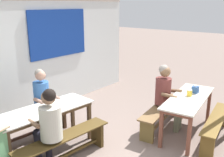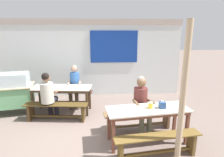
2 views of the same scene
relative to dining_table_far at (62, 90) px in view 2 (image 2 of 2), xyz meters
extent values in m
plane|color=#79675E|center=(0.78, -1.26, -0.67)|extent=(40.00, 40.00, 0.00)
cube|color=silver|center=(0.78, 1.54, 0.58)|extent=(6.46, 0.12, 2.51)
cube|color=navy|center=(1.60, 1.45, 1.10)|extent=(1.66, 0.03, 1.10)
cube|color=#B7A59A|center=(0.78, 1.56, 1.94)|extent=(6.46, 0.20, 0.20)
cube|color=silver|center=(0.00, 0.00, 0.07)|extent=(1.73, 0.79, 0.02)
cube|color=#4F3A25|center=(0.00, 0.00, 0.03)|extent=(1.65, 0.72, 0.06)
cube|color=#4F3A25|center=(0.78, 0.18, -0.34)|extent=(0.07, 0.07, 0.68)
cube|color=#4F3A25|center=(0.73, -0.33, -0.34)|extent=(0.07, 0.07, 0.68)
cube|color=#4F3A25|center=(-0.73, 0.33, -0.34)|extent=(0.07, 0.07, 0.68)
cube|color=#4F3A25|center=(-0.78, -0.18, -0.34)|extent=(0.07, 0.07, 0.68)
cube|color=beige|center=(2.07, -1.66, 0.07)|extent=(1.75, 0.81, 0.03)
cube|color=brown|center=(2.07, -1.66, 0.03)|extent=(1.67, 0.74, 0.06)
cube|color=brown|center=(2.80, -1.32, -0.34)|extent=(0.07, 0.07, 0.67)
cube|color=brown|center=(2.86, -1.80, -0.34)|extent=(0.07, 0.07, 0.67)
cube|color=brown|center=(1.28, -1.52, -0.34)|extent=(0.07, 0.07, 0.67)
cube|color=brown|center=(1.34, -2.00, -0.34)|extent=(0.07, 0.07, 0.67)
cube|color=#553226|center=(0.05, 0.52, -0.23)|extent=(1.63, 0.44, 0.02)
cube|color=#503622|center=(0.73, 0.46, -0.46)|extent=(0.08, 0.24, 0.43)
cube|color=brown|center=(-0.63, 0.59, -0.46)|extent=(0.08, 0.24, 0.43)
cube|color=#553226|center=(0.05, 0.52, -0.56)|extent=(1.32, 0.17, 0.04)
cube|color=#4C3919|center=(-0.05, -0.52, -0.23)|extent=(1.67, 0.48, 0.02)
cube|color=#4D391A|center=(0.65, -0.59, -0.46)|extent=(0.09, 0.27, 0.43)
cube|color=#51391F|center=(-0.75, -0.45, -0.46)|extent=(0.09, 0.27, 0.43)
cube|color=#4C3919|center=(-0.05, -0.52, -0.56)|extent=(1.37, 0.18, 0.04)
cube|color=brown|center=(2.00, -1.14, -0.23)|extent=(1.69, 0.52, 0.03)
cube|color=brown|center=(2.71, -1.05, -0.46)|extent=(0.09, 0.27, 0.43)
cube|color=brown|center=(1.30, -1.23, -0.46)|extent=(0.09, 0.27, 0.43)
cube|color=brown|center=(2.00, -1.14, -0.57)|extent=(1.38, 0.22, 0.04)
cube|color=brown|center=(2.14, -2.18, -0.23)|extent=(1.65, 0.46, 0.02)
cube|color=brown|center=(2.82, -2.09, -0.46)|extent=(0.09, 0.22, 0.43)
cube|color=brown|center=(1.45, -2.27, -0.46)|extent=(0.09, 0.22, 0.43)
cube|color=brown|center=(2.14, -2.18, -0.56)|extent=(1.34, 0.21, 0.04)
cube|color=#64A36E|center=(-1.54, -0.02, -0.16)|extent=(1.47, 0.90, 0.56)
cube|color=silver|center=(-1.54, -0.02, 0.31)|extent=(1.33, 0.81, 0.37)
cube|color=tan|center=(-1.54, -0.02, 0.13)|extent=(1.57, 0.99, 0.02)
cylinder|color=#333333|center=(-0.92, 0.10, -0.56)|extent=(0.05, 0.05, 0.23)
cylinder|color=#3F3F3F|center=(-0.69, 0.14, 0.01)|extent=(0.16, 0.65, 0.04)
cylinder|color=#4A3E2B|center=(0.22, 0.16, -0.45)|extent=(0.11, 0.11, 0.45)
cylinder|color=#4A3E2B|center=(0.40, 0.16, -0.45)|extent=(0.11, 0.11, 0.45)
cylinder|color=#4A3E2B|center=(0.22, 0.33, -0.17)|extent=(0.14, 0.38, 0.13)
cylinder|color=#4A3E2B|center=(0.40, 0.33, -0.17)|extent=(0.14, 0.38, 0.13)
cylinder|color=#315FA1|center=(0.32, 0.50, 0.10)|extent=(0.29, 0.29, 0.56)
sphere|color=#A67A66|center=(0.32, 0.48, 0.51)|extent=(0.19, 0.19, 0.19)
sphere|color=gray|center=(0.32, 0.51, 0.54)|extent=(0.18, 0.18, 0.18)
cylinder|color=#A67A66|center=(0.15, 0.32, 0.09)|extent=(0.08, 0.30, 0.08)
cylinder|color=#A67A66|center=(0.47, 0.31, 0.09)|extent=(0.08, 0.31, 0.11)
cylinder|color=#63684F|center=(2.00, -1.48, -0.45)|extent=(0.11, 0.11, 0.45)
cylinder|color=#63684F|center=(2.17, -1.46, -0.45)|extent=(0.11, 0.11, 0.45)
cylinder|color=#63684F|center=(1.97, -1.32, -0.17)|extent=(0.19, 0.39, 0.13)
cylinder|color=#63684F|center=(2.15, -1.29, -0.17)|extent=(0.19, 0.39, 0.13)
cylinder|color=brown|center=(2.03, -1.14, 0.09)|extent=(0.31, 0.31, 0.54)
sphere|color=brown|center=(2.03, -1.15, 0.50)|extent=(0.21, 0.21, 0.21)
sphere|color=gray|center=(2.03, -1.13, 0.54)|extent=(0.19, 0.19, 0.19)
cylinder|color=brown|center=(1.89, -1.34, 0.08)|extent=(0.12, 0.31, 0.10)
cylinder|color=brown|center=(2.23, -1.28, 0.08)|extent=(0.12, 0.31, 0.10)
cylinder|color=black|center=(-0.13, -0.21, -0.45)|extent=(0.11, 0.11, 0.45)
cylinder|color=black|center=(-0.31, -0.19, -0.45)|extent=(0.11, 0.11, 0.45)
cylinder|color=black|center=(-0.15, -0.36, -0.17)|extent=(0.18, 0.36, 0.13)
cylinder|color=black|center=(-0.33, -0.34, -0.17)|extent=(0.18, 0.36, 0.13)
cylinder|color=beige|center=(-0.26, -0.50, 0.08)|extent=(0.33, 0.33, 0.52)
sphere|color=brown|center=(-0.26, -0.48, 0.48)|extent=(0.21, 0.21, 0.21)
sphere|color=black|center=(-0.26, -0.51, 0.51)|extent=(0.20, 0.20, 0.20)
cylinder|color=brown|center=(-0.05, -0.35, 0.07)|extent=(0.11, 0.31, 0.10)
cylinder|color=brown|center=(-0.42, -0.30, 0.07)|extent=(0.11, 0.31, 0.08)
cube|color=#2B4F89|center=(2.36, -1.66, 0.15)|extent=(0.12, 0.11, 0.13)
cube|color=white|center=(2.36, -1.66, 0.23)|extent=(0.05, 0.03, 0.02)
cylinder|color=yellow|center=(2.13, -1.64, 0.14)|extent=(0.09, 0.09, 0.11)
cylinder|color=white|center=(2.13, -1.64, 0.20)|extent=(0.08, 0.08, 0.02)
cylinder|color=silver|center=(0.06, 0.01, 0.11)|extent=(0.14, 0.14, 0.05)
cylinder|color=tan|center=(2.46, -2.33, 0.56)|extent=(0.10, 0.10, 2.47)
camera|label=1|loc=(-2.38, -3.36, 1.77)|focal=41.06mm
camera|label=2|loc=(1.12, -5.12, 1.59)|focal=29.76mm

